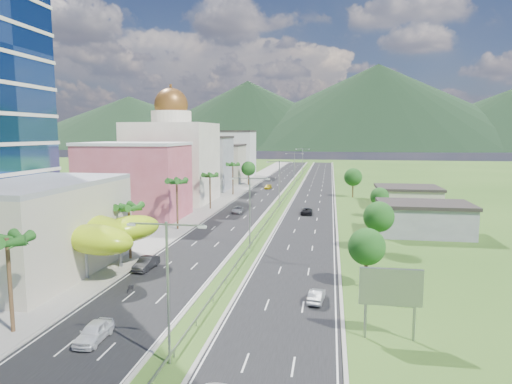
% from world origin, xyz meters
% --- Properties ---
extents(ground, '(500.00, 500.00, 0.00)m').
position_xyz_m(ground, '(0.00, 0.00, 0.00)').
color(ground, '#2D5119').
rests_on(ground, ground).
extents(road_left, '(11.00, 260.00, 0.04)m').
position_xyz_m(road_left, '(-7.50, 90.00, 0.02)').
color(road_left, black).
rests_on(road_left, ground).
extents(road_right, '(11.00, 260.00, 0.04)m').
position_xyz_m(road_right, '(7.50, 90.00, 0.02)').
color(road_right, black).
rests_on(road_right, ground).
extents(sidewalk_left, '(7.00, 260.00, 0.12)m').
position_xyz_m(sidewalk_left, '(-17.00, 90.00, 0.06)').
color(sidewalk_left, gray).
rests_on(sidewalk_left, ground).
extents(median_guardrail, '(0.10, 216.06, 0.76)m').
position_xyz_m(median_guardrail, '(0.00, 71.99, 0.62)').
color(median_guardrail, gray).
rests_on(median_guardrail, ground).
extents(streetlight_median_a, '(6.04, 0.25, 11.00)m').
position_xyz_m(streetlight_median_a, '(0.00, -25.00, 6.75)').
color(streetlight_median_a, gray).
rests_on(streetlight_median_a, ground).
extents(streetlight_median_b, '(6.04, 0.25, 11.00)m').
position_xyz_m(streetlight_median_b, '(0.00, 10.00, 6.75)').
color(streetlight_median_b, gray).
rests_on(streetlight_median_b, ground).
extents(streetlight_median_c, '(6.04, 0.25, 11.00)m').
position_xyz_m(streetlight_median_c, '(0.00, 50.00, 6.75)').
color(streetlight_median_c, gray).
rests_on(streetlight_median_c, ground).
extents(streetlight_median_d, '(6.04, 0.25, 11.00)m').
position_xyz_m(streetlight_median_d, '(0.00, 95.00, 6.75)').
color(streetlight_median_d, gray).
rests_on(streetlight_median_d, ground).
extents(streetlight_median_e, '(6.04, 0.25, 11.00)m').
position_xyz_m(streetlight_median_e, '(0.00, 140.00, 6.75)').
color(streetlight_median_e, gray).
rests_on(streetlight_median_e, ground).
extents(lime_canopy, '(18.00, 15.00, 7.40)m').
position_xyz_m(lime_canopy, '(-20.00, -4.00, 4.99)').
color(lime_canopy, '#A2C613').
rests_on(lime_canopy, ground).
extents(pink_shophouse, '(20.00, 15.00, 15.00)m').
position_xyz_m(pink_shophouse, '(-28.00, 32.00, 7.50)').
color(pink_shophouse, '#B84B55').
rests_on(pink_shophouse, ground).
extents(domed_building, '(20.00, 20.00, 28.70)m').
position_xyz_m(domed_building, '(-28.00, 55.00, 11.35)').
color(domed_building, beige).
rests_on(domed_building, ground).
extents(midrise_grey, '(16.00, 15.00, 16.00)m').
position_xyz_m(midrise_grey, '(-27.00, 80.00, 8.00)').
color(midrise_grey, gray).
rests_on(midrise_grey, ground).
extents(midrise_beige, '(16.00, 15.00, 13.00)m').
position_xyz_m(midrise_beige, '(-27.00, 102.00, 6.50)').
color(midrise_beige, '#AFA690').
rests_on(midrise_beige, ground).
extents(midrise_white, '(16.00, 15.00, 18.00)m').
position_xyz_m(midrise_white, '(-27.00, 125.00, 9.00)').
color(midrise_white, silver).
rests_on(midrise_white, ground).
extents(billboard, '(5.20, 0.35, 6.20)m').
position_xyz_m(billboard, '(17.00, -18.00, 4.42)').
color(billboard, gray).
rests_on(billboard, ground).
extents(shed_near, '(15.00, 10.00, 5.00)m').
position_xyz_m(shed_near, '(28.00, 25.00, 2.50)').
color(shed_near, gray).
rests_on(shed_near, ground).
extents(shed_far, '(14.00, 12.00, 4.40)m').
position_xyz_m(shed_far, '(30.00, 55.00, 2.20)').
color(shed_far, '#AFA690').
rests_on(shed_far, ground).
extents(palm_tree_a, '(3.60, 3.60, 9.10)m').
position_xyz_m(palm_tree_a, '(-15.50, -22.00, 8.02)').
color(palm_tree_a, '#47301C').
rests_on(palm_tree_a, ground).
extents(palm_tree_b, '(3.60, 3.60, 8.10)m').
position_xyz_m(palm_tree_b, '(-15.50, 2.00, 7.06)').
color(palm_tree_b, '#47301C').
rests_on(palm_tree_b, ground).
extents(palm_tree_c, '(3.60, 3.60, 9.60)m').
position_xyz_m(palm_tree_c, '(-15.50, 22.00, 8.50)').
color(palm_tree_c, '#47301C').
rests_on(palm_tree_c, ground).
extents(palm_tree_d, '(3.60, 3.60, 8.60)m').
position_xyz_m(palm_tree_d, '(-15.50, 45.00, 7.54)').
color(palm_tree_d, '#47301C').
rests_on(palm_tree_d, ground).
extents(palm_tree_e, '(3.60, 3.60, 9.40)m').
position_xyz_m(palm_tree_e, '(-15.50, 70.00, 8.31)').
color(palm_tree_e, '#47301C').
rests_on(palm_tree_e, ground).
extents(leafy_tree_lfar, '(4.90, 4.90, 8.05)m').
position_xyz_m(leafy_tree_lfar, '(-15.50, 95.00, 5.58)').
color(leafy_tree_lfar, '#47301C').
rests_on(leafy_tree_lfar, ground).
extents(leafy_tree_ra, '(4.20, 4.20, 6.90)m').
position_xyz_m(leafy_tree_ra, '(16.00, -5.00, 4.78)').
color(leafy_tree_ra, '#47301C').
rests_on(leafy_tree_ra, ground).
extents(leafy_tree_rb, '(4.55, 4.55, 7.47)m').
position_xyz_m(leafy_tree_rb, '(19.00, 12.00, 5.18)').
color(leafy_tree_rb, '#47301C').
rests_on(leafy_tree_rb, ground).
extents(leafy_tree_rc, '(3.85, 3.85, 6.33)m').
position_xyz_m(leafy_tree_rc, '(22.00, 40.00, 4.37)').
color(leafy_tree_rc, '#47301C').
rests_on(leafy_tree_rc, ground).
extents(leafy_tree_rd, '(4.90, 4.90, 8.05)m').
position_xyz_m(leafy_tree_rd, '(18.00, 70.00, 5.58)').
color(leafy_tree_rd, '#47301C').
rests_on(leafy_tree_rd, ground).
extents(mountain_ridge, '(860.00, 140.00, 90.00)m').
position_xyz_m(mountain_ridge, '(60.00, 450.00, 0.00)').
color(mountain_ridge, black).
rests_on(mountain_ridge, ground).
extents(car_white_near_left, '(1.98, 4.71, 1.59)m').
position_xyz_m(car_white_near_left, '(-7.58, -22.45, 0.84)').
color(car_white_near_left, white).
rests_on(car_white_near_left, road_left).
extents(car_dark_left, '(2.00, 5.02, 1.62)m').
position_xyz_m(car_dark_left, '(-11.35, -2.37, 0.85)').
color(car_dark_left, black).
rests_on(car_dark_left, road_left).
extents(car_silver_mid_left, '(2.73, 5.11, 1.37)m').
position_xyz_m(car_silver_mid_left, '(-8.16, 40.79, 0.72)').
color(car_silver_mid_left, '#999BA0').
rests_on(car_silver_mid_left, road_left).
extents(car_yellow_far_left, '(2.19, 4.42, 1.24)m').
position_xyz_m(car_yellow_far_left, '(-7.43, 84.99, 0.66)').
color(car_yellow_far_left, gold).
rests_on(car_yellow_far_left, road_left).
extents(car_silver_right, '(1.86, 4.15, 1.32)m').
position_xyz_m(car_silver_right, '(10.64, -10.35, 0.70)').
color(car_silver_right, '#96989D').
rests_on(car_silver_right, road_right).
extents(car_dark_far_right, '(2.40, 5.17, 1.43)m').
position_xyz_m(car_dark_far_right, '(6.92, 41.56, 0.76)').
color(car_dark_far_right, black).
rests_on(car_dark_far_right, road_right).
extents(motorcycle, '(0.58, 1.75, 1.11)m').
position_xyz_m(motorcycle, '(-9.82, -10.48, 0.59)').
color(motorcycle, black).
rests_on(motorcycle, road_left).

